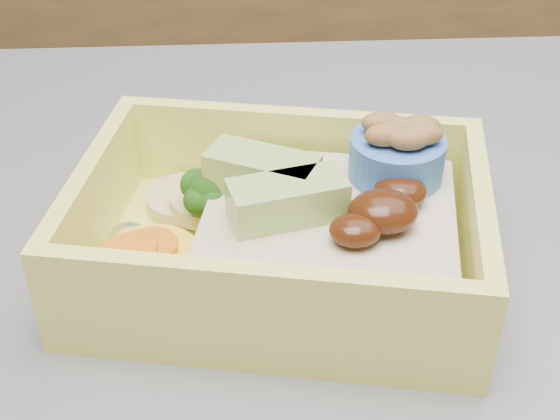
{
  "coord_description": "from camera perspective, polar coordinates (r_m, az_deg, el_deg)",
  "views": [
    {
      "loc": [
        0.02,
        -0.29,
        1.18
      ],
      "look_at": [
        0.04,
        0.03,
        0.96
      ],
      "focal_mm": 50.0,
      "sensor_mm": 36.0,
      "label": 1
    }
  ],
  "objects": [
    {
      "name": "bento_box",
      "position": [
        0.39,
        0.97,
        -1.45
      ],
      "size": [
        0.22,
        0.18,
        0.07
      ],
      "rotation": [
        0.0,
        0.0,
        -0.19
      ],
      "color": "#F0ED63",
      "rests_on": "island"
    }
  ]
}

